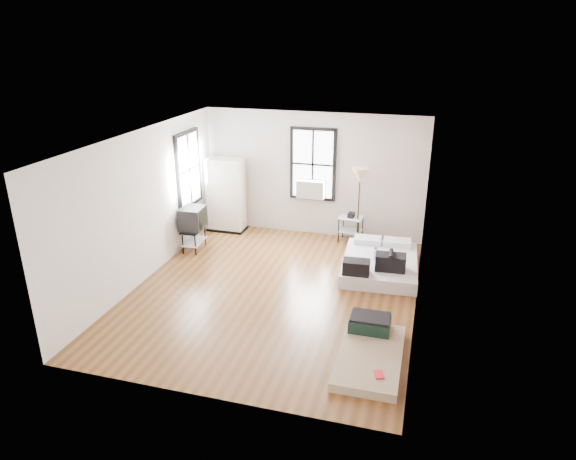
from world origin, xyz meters
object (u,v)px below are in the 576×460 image
(side_table, at_px, (351,222))
(floor_lamp, at_px, (360,179))
(mattress_bare, at_px, (370,348))
(wardrobe, at_px, (226,195))
(tv_stand, at_px, (193,220))
(mattress_main, at_px, (380,263))

(side_table, height_order, floor_lamp, floor_lamp)
(mattress_bare, distance_m, floor_lamp, 4.44)
(wardrobe, bearing_deg, side_table, 1.97)
(side_table, bearing_deg, floor_lamp, -23.53)
(tv_stand, bearing_deg, wardrobe, 76.36)
(wardrobe, height_order, side_table, wardrobe)
(wardrobe, bearing_deg, mattress_bare, -46.04)
(mattress_main, height_order, side_table, side_table)
(mattress_main, xyz_separation_m, wardrobe, (-3.73, 1.28, 0.69))
(mattress_main, bearing_deg, side_table, 117.29)
(mattress_main, height_order, mattress_bare, mattress_main)
(floor_lamp, distance_m, tv_stand, 3.65)
(floor_lamp, bearing_deg, mattress_main, -63.42)
(side_table, bearing_deg, wardrobe, -178.63)
(mattress_bare, distance_m, side_table, 4.34)
(wardrobe, xyz_separation_m, floor_lamp, (3.08, 0.00, 0.62))
(wardrobe, relative_size, tv_stand, 1.80)
(side_table, bearing_deg, tv_stand, -156.55)
(wardrobe, relative_size, floor_lamp, 1.00)
(wardrobe, distance_m, side_table, 2.95)
(mattress_main, distance_m, side_table, 1.60)
(wardrobe, xyz_separation_m, tv_stand, (-0.23, -1.30, -0.17))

